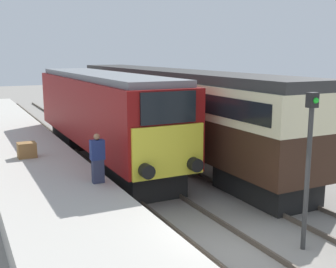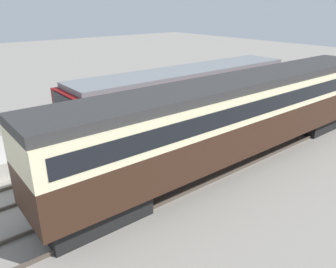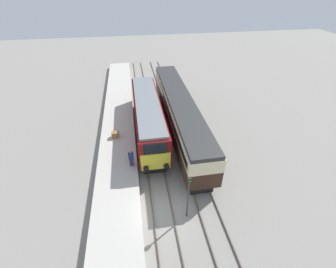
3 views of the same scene
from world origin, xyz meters
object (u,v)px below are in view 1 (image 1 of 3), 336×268
(locomotive, at_px, (102,113))
(signal_post, at_px, (309,159))
(person_on_platform, at_px, (98,159))
(passenger_carriage, at_px, (168,103))
(luggage_crate, at_px, (27,150))

(locomotive, bearing_deg, signal_post, -81.15)
(person_on_platform, xyz_separation_m, signal_post, (3.70, -5.20, 0.75))
(person_on_platform, bearing_deg, locomotive, 70.72)
(passenger_carriage, relative_size, person_on_platform, 12.10)
(person_on_platform, xyz_separation_m, luggage_crate, (-1.52, 4.47, -0.49))
(locomotive, distance_m, person_on_platform, 6.09)
(signal_post, bearing_deg, passenger_carriage, 81.26)
(passenger_carriage, xyz_separation_m, luggage_crate, (-6.92, -1.39, -1.38))
(locomotive, bearing_deg, person_on_platform, -109.28)
(passenger_carriage, height_order, person_on_platform, passenger_carriage)
(signal_post, xyz_separation_m, luggage_crate, (-5.22, 9.67, -1.24))
(signal_post, bearing_deg, luggage_crate, 118.36)
(locomotive, relative_size, signal_post, 3.51)
(locomotive, relative_size, passenger_carriage, 0.72)
(locomotive, relative_size, luggage_crate, 19.86)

